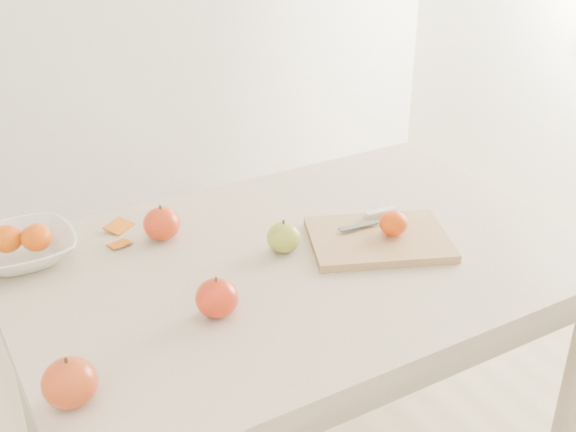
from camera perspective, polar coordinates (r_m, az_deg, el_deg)
table at (r=1.58m, az=0.92°, el=-6.16°), size 1.20×0.80×0.75m
cutting_board at (r=1.58m, az=7.17°, el=-1.83°), size 0.36×0.32×0.02m
board_tangerine at (r=1.57m, az=8.34°, el=-0.56°), size 0.06×0.06×0.05m
fruit_bowl at (r=1.60m, az=-20.25°, el=-2.48°), size 0.22×0.22×0.05m
bowl_tangerine_near at (r=1.59m, az=-21.35°, el=-1.68°), size 0.06×0.06×0.06m
bowl_tangerine_far at (r=1.57m, az=-19.24°, el=-1.60°), size 0.06×0.06×0.06m
orange_peel_a at (r=1.67m, az=-13.20°, el=-0.92°), size 0.07×0.07×0.01m
orange_peel_b at (r=1.60m, az=-13.18°, el=-2.23°), size 0.05×0.04×0.01m
paring_knife at (r=1.65m, az=7.05°, el=0.08°), size 0.17×0.05×0.01m
apple_green at (r=1.53m, az=-0.35°, el=-1.69°), size 0.07×0.07×0.07m
apple_red_d at (r=1.18m, az=-16.86°, el=-12.48°), size 0.09×0.09×0.08m
apple_red_c at (r=1.33m, az=-5.63°, el=-6.46°), size 0.08×0.08×0.07m
apple_red_a at (r=1.60m, az=-9.96°, el=-0.60°), size 0.08×0.08×0.07m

